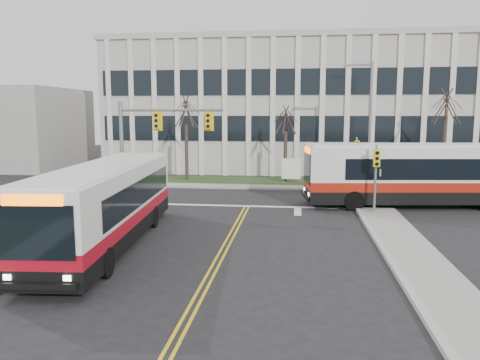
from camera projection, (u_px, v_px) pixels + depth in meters
name	position (u px, v px, depth m)	size (l,w,h in m)	color
ground	(227.00, 244.00, 19.92)	(120.00, 120.00, 0.00)	black
sidewalk_west	(1.00, 275.00, 15.83)	(1.20, 26.00, 0.14)	#9E9B93
sidewalk_east	(448.00, 295.00, 14.11)	(2.00, 26.00, 0.14)	#9E9B93
sidewalk_cross	(325.00, 188.00, 34.26)	(44.00, 1.60, 0.14)	#9E9B93
building_lawn	(323.00, 183.00, 37.01)	(44.00, 5.00, 0.12)	#27401B
office_building	(318.00, 109.00, 47.97)	(40.00, 16.00, 12.00)	#BCB7AD
building_annex	(14.00, 128.00, 47.99)	(12.00, 12.00, 8.00)	#9E9B93
mast_arm_signal	(149.00, 135.00, 27.03)	(6.11, 0.38, 6.20)	slate
signal_pole_near	(376.00, 169.00, 25.50)	(0.34, 0.39, 3.80)	slate
signal_pole_far	(356.00, 155.00, 33.85)	(0.34, 0.39, 3.80)	slate
streetlight	(368.00, 118.00, 34.16)	(2.15, 0.25, 9.20)	slate
directory_sign	(291.00, 169.00, 36.66)	(1.50, 0.12, 2.00)	slate
tree_left	(186.00, 113.00, 37.55)	(1.80, 1.80, 7.70)	#42352B
tree_mid	(286.00, 121.00, 36.88)	(1.80, 1.80, 6.82)	#42352B
tree_right	(446.00, 108.00, 35.12)	(1.80, 1.80, 8.25)	#42352B
bus_main	(107.00, 206.00, 19.56)	(2.70, 12.48, 3.33)	silver
bus_cross	(422.00, 176.00, 27.78)	(2.95, 13.64, 3.64)	silver
newspaper_box_blue	(22.00, 256.00, 16.66)	(0.50, 0.45, 0.95)	navy
newspaper_box_red	(33.00, 247.00, 17.73)	(0.50, 0.45, 0.95)	maroon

